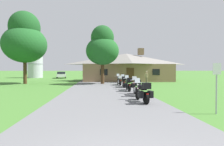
{
  "coord_description": "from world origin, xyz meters",
  "views": [
    {
      "loc": [
        -0.45,
        -2.37,
        1.87
      ],
      "look_at": [
        1.46,
        22.47,
        1.39
      ],
      "focal_mm": 29.58,
      "sensor_mm": 36.0,
      "label": 1
    }
  ],
  "objects_px": {
    "motorcycle_green_third_in_row": "(128,84)",
    "metal_silo_distant": "(35,62)",
    "motorcycle_blue_farthest_in_row": "(119,80)",
    "tree_by_lodge_front": "(102,47)",
    "tree_left_near": "(25,39)",
    "motorcycle_blue_fourth_in_row": "(124,82)",
    "motorcycle_black_nearest_to_camera": "(143,92)",
    "bystander_tan_shirt_near_lodge": "(147,77)",
    "metal_signpost_roadside": "(217,82)",
    "parked_white_suv_far_left": "(61,75)",
    "motorcycle_red_second_in_row": "(136,87)"
  },
  "relations": [
    {
      "from": "tree_left_near",
      "to": "parked_white_suv_far_left",
      "type": "xyz_separation_m",
      "value": [
        1.54,
        15.86,
        -4.99
      ]
    },
    {
      "from": "motorcycle_blue_fourth_in_row",
      "to": "tree_left_near",
      "type": "height_order",
      "value": "tree_left_near"
    },
    {
      "from": "tree_by_lodge_front",
      "to": "motorcycle_green_third_in_row",
      "type": "bearing_deg",
      "value": -75.86
    },
    {
      "from": "metal_signpost_roadside",
      "to": "parked_white_suv_far_left",
      "type": "xyz_separation_m",
      "value": [
        -12.88,
        33.32,
        -0.57
      ]
    },
    {
      "from": "parked_white_suv_far_left",
      "to": "motorcycle_green_third_in_row",
      "type": "bearing_deg",
      "value": -78.37
    },
    {
      "from": "tree_by_lodge_front",
      "to": "tree_left_near",
      "type": "distance_m",
      "value": 10.2
    },
    {
      "from": "motorcycle_blue_fourth_in_row",
      "to": "metal_signpost_roadside",
      "type": "xyz_separation_m",
      "value": [
        2.34,
        -11.32,
        0.73
      ]
    },
    {
      "from": "motorcycle_red_second_in_row",
      "to": "metal_signpost_roadside",
      "type": "distance_m",
      "value": 5.9
    },
    {
      "from": "bystander_tan_shirt_near_lodge",
      "to": "metal_signpost_roadside",
      "type": "distance_m",
      "value": 15.71
    },
    {
      "from": "motorcycle_black_nearest_to_camera",
      "to": "tree_left_near",
      "type": "bearing_deg",
      "value": 123.31
    },
    {
      "from": "motorcycle_green_third_in_row",
      "to": "metal_signpost_roadside",
      "type": "distance_m",
      "value": 8.48
    },
    {
      "from": "motorcycle_green_third_in_row",
      "to": "parked_white_suv_far_left",
      "type": "xyz_separation_m",
      "value": [
        -10.52,
        25.21,
        0.17
      ]
    },
    {
      "from": "motorcycle_blue_fourth_in_row",
      "to": "motorcycle_blue_farthest_in_row",
      "type": "bearing_deg",
      "value": 95.79
    },
    {
      "from": "motorcycle_green_third_in_row",
      "to": "motorcycle_blue_fourth_in_row",
      "type": "bearing_deg",
      "value": 90.4
    },
    {
      "from": "motorcycle_blue_fourth_in_row",
      "to": "tree_by_lodge_front",
      "type": "bearing_deg",
      "value": 116.34
    },
    {
      "from": "tree_by_lodge_front",
      "to": "parked_white_suv_far_left",
      "type": "height_order",
      "value": "tree_by_lodge_front"
    },
    {
      "from": "metal_signpost_roadside",
      "to": "metal_silo_distant",
      "type": "relative_size",
      "value": 0.31
    },
    {
      "from": "bystander_tan_shirt_near_lodge",
      "to": "metal_silo_distant",
      "type": "xyz_separation_m",
      "value": [
        -20.18,
        19.62,
        2.56
      ]
    },
    {
      "from": "motorcycle_red_second_in_row",
      "to": "bystander_tan_shirt_near_lodge",
      "type": "height_order",
      "value": "bystander_tan_shirt_near_lodge"
    },
    {
      "from": "metal_signpost_roadside",
      "to": "metal_silo_distant",
      "type": "xyz_separation_m",
      "value": [
        -18.96,
        35.27,
        2.16
      ]
    },
    {
      "from": "tree_by_lodge_front",
      "to": "tree_left_near",
      "type": "bearing_deg",
      "value": 172.04
    },
    {
      "from": "motorcycle_red_second_in_row",
      "to": "motorcycle_blue_farthest_in_row",
      "type": "xyz_separation_m",
      "value": [
        -0.19,
        8.58,
        0.0
      ]
    },
    {
      "from": "parked_white_suv_far_left",
      "to": "metal_silo_distant",
      "type": "bearing_deg",
      "value": 151.18
    },
    {
      "from": "metal_signpost_roadside",
      "to": "parked_white_suv_far_left",
      "type": "distance_m",
      "value": 35.73
    },
    {
      "from": "metal_signpost_roadside",
      "to": "tree_by_lodge_front",
      "type": "relative_size",
      "value": 0.29
    },
    {
      "from": "motorcycle_black_nearest_to_camera",
      "to": "bystander_tan_shirt_near_lodge",
      "type": "bearing_deg",
      "value": 68.7
    },
    {
      "from": "motorcycle_blue_farthest_in_row",
      "to": "metal_signpost_roadside",
      "type": "relative_size",
      "value": 0.97
    },
    {
      "from": "motorcycle_blue_farthest_in_row",
      "to": "tree_by_lodge_front",
      "type": "xyz_separation_m",
      "value": [
        -1.91,
        2.08,
        4.08
      ]
    },
    {
      "from": "motorcycle_blue_fourth_in_row",
      "to": "tree_left_near",
      "type": "relative_size",
      "value": 0.22
    },
    {
      "from": "tree_left_near",
      "to": "motorcycle_blue_farthest_in_row",
      "type": "bearing_deg",
      "value": -16.24
    },
    {
      "from": "motorcycle_green_third_in_row",
      "to": "metal_silo_distant",
      "type": "xyz_separation_m",
      "value": [
        -16.6,
        27.17,
        2.9
      ]
    },
    {
      "from": "motorcycle_black_nearest_to_camera",
      "to": "motorcycle_green_third_in_row",
      "type": "distance_m",
      "value": 5.5
    },
    {
      "from": "tree_left_near",
      "to": "metal_silo_distant",
      "type": "relative_size",
      "value": 1.34
    },
    {
      "from": "motorcycle_blue_farthest_in_row",
      "to": "metal_silo_distant",
      "type": "bearing_deg",
      "value": 124.71
    },
    {
      "from": "bystander_tan_shirt_near_lodge",
      "to": "parked_white_suv_far_left",
      "type": "bearing_deg",
      "value": -159.33
    },
    {
      "from": "motorcycle_red_second_in_row",
      "to": "metal_silo_distant",
      "type": "xyz_separation_m",
      "value": [
        -16.69,
        29.87,
        2.89
      ]
    },
    {
      "from": "motorcycle_red_second_in_row",
      "to": "tree_by_lodge_front",
      "type": "height_order",
      "value": "tree_by_lodge_front"
    },
    {
      "from": "motorcycle_red_second_in_row",
      "to": "motorcycle_green_third_in_row",
      "type": "xyz_separation_m",
      "value": [
        -0.09,
        2.71,
        -0.01
      ]
    },
    {
      "from": "bystander_tan_shirt_near_lodge",
      "to": "motorcycle_black_nearest_to_camera",
      "type": "bearing_deg",
      "value": -33.74
    },
    {
      "from": "tree_left_near",
      "to": "motorcycle_black_nearest_to_camera",
      "type": "bearing_deg",
      "value": -51.21
    },
    {
      "from": "motorcycle_blue_farthest_in_row",
      "to": "metal_signpost_roadside",
      "type": "height_order",
      "value": "metal_signpost_roadside"
    },
    {
      "from": "motorcycle_green_third_in_row",
      "to": "parked_white_suv_far_left",
      "type": "bearing_deg",
      "value": 113.53
    },
    {
      "from": "bystander_tan_shirt_near_lodge",
      "to": "motorcycle_red_second_in_row",
      "type": "bearing_deg",
      "value": -36.7
    },
    {
      "from": "motorcycle_blue_fourth_in_row",
      "to": "metal_silo_distant",
      "type": "distance_m",
      "value": 29.3
    },
    {
      "from": "motorcycle_blue_farthest_in_row",
      "to": "metal_silo_distant",
      "type": "xyz_separation_m",
      "value": [
        -16.5,
        21.29,
        2.89
      ]
    },
    {
      "from": "motorcycle_blue_fourth_in_row",
      "to": "bystander_tan_shirt_near_lodge",
      "type": "xyz_separation_m",
      "value": [
        3.55,
        4.34,
        0.33
      ]
    },
    {
      "from": "tree_by_lodge_front",
      "to": "metal_silo_distant",
      "type": "bearing_deg",
      "value": 127.21
    },
    {
      "from": "motorcycle_black_nearest_to_camera",
      "to": "metal_signpost_roadside",
      "type": "xyz_separation_m",
      "value": [
        2.48,
        -2.61,
        0.74
      ]
    },
    {
      "from": "motorcycle_red_second_in_row",
      "to": "metal_silo_distant",
      "type": "distance_m",
      "value": 34.34
    },
    {
      "from": "motorcycle_black_nearest_to_camera",
      "to": "metal_silo_distant",
      "type": "distance_m",
      "value": 36.7
    }
  ]
}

